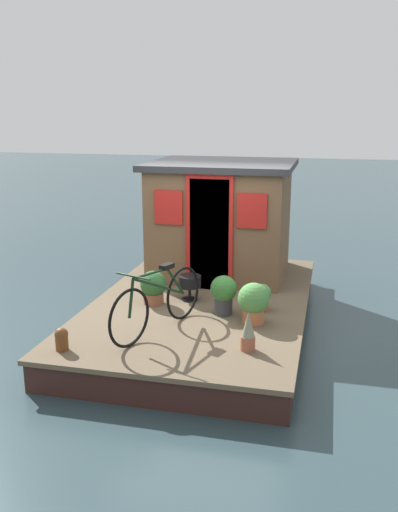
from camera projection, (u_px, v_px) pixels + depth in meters
ground_plane at (202, 325)px, 8.20m from camera, size 60.00×60.00×0.00m
houseboat_deck at (202, 312)px, 8.15m from camera, size 4.99×3.02×0.42m
houseboat_cabin at (221, 218)px, 9.15m from camera, size 2.02×2.32×1.87m
bicycle at (158, 302)px, 6.80m from camera, size 1.69×0.72×0.85m
potted_plant_sage at (262, 296)px, 7.58m from camera, size 0.25×0.25×0.38m
potted_plant_basil at (248, 332)px, 6.31m from camera, size 0.17×0.17×0.47m
potted_plant_thyme at (224, 293)px, 7.41m from camera, size 0.36×0.36×0.54m
potted_plant_rosemary at (254, 302)px, 7.10m from camera, size 0.41×0.41×0.54m
potted_plant_ivy at (153, 287)px, 7.83m from camera, size 0.38×0.38×0.48m
charcoal_grill at (190, 282)px, 7.97m from camera, size 0.33×0.33×0.37m
mooring_bollard at (62, 338)px, 6.33m from camera, size 0.16×0.16×0.27m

